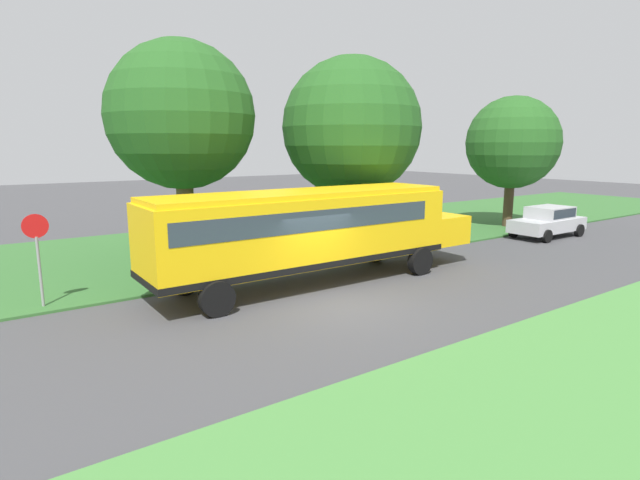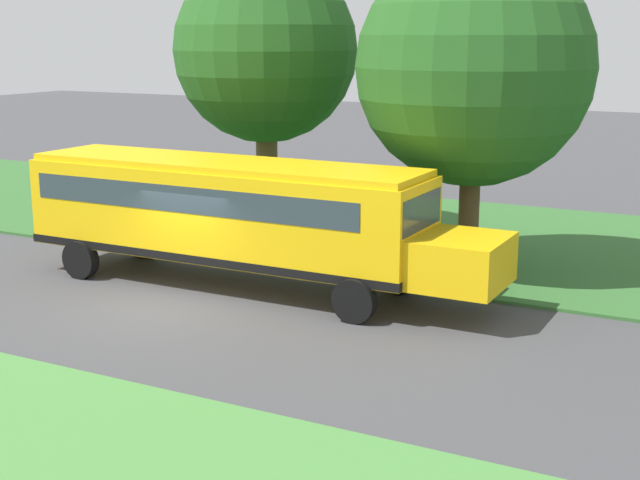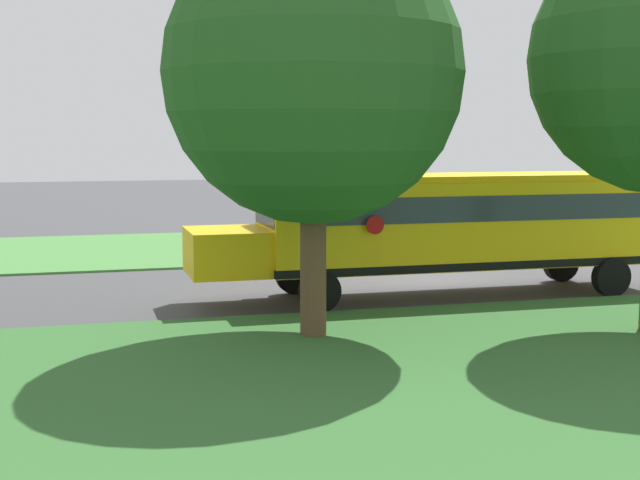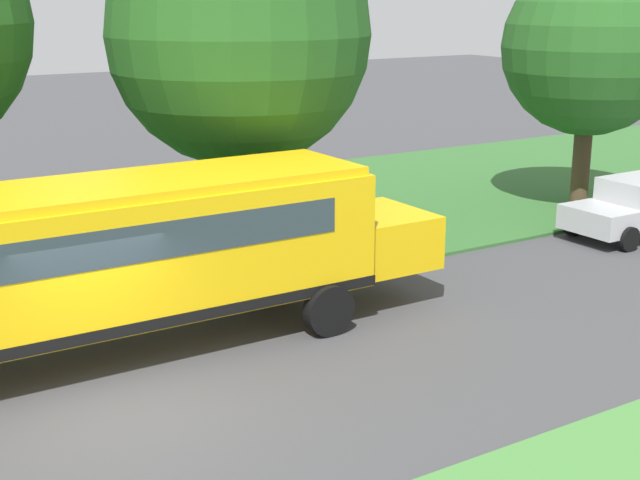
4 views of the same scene
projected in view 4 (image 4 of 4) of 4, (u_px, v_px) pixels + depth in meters
The scene contains 4 objects.
ground_plane at pixel (123, 415), 13.82m from camera, with size 120.00×120.00×0.00m, color #424244.
school_bus at pixel (102, 254), 15.56m from camera, with size 2.84×12.42×3.16m.
oak_tree_roadside_mid at pixel (245, 35), 20.36m from camera, with size 6.05×6.05×8.43m.
oak_tree_far_end at pixel (591, 50), 25.98m from camera, with size 5.12×5.12×7.35m.
Camera 4 is at (12.29, -4.10, 6.33)m, focal length 50.00 mm.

